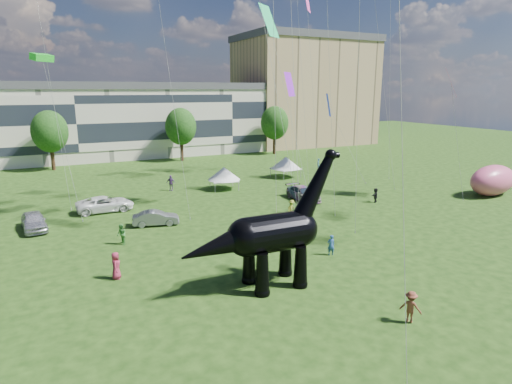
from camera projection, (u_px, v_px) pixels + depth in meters
name	position (u px, v px, depth m)	size (l,w,h in m)	color
ground	(320.00, 310.00, 23.61)	(220.00, 220.00, 0.00)	#16330C
terrace_row	(74.00, 125.00, 72.86)	(78.00, 11.00, 12.00)	beige
apartment_block	(304.00, 94.00, 94.93)	(28.00, 18.00, 22.00)	tan
tree_mid_left	(49.00, 128.00, 63.22)	(5.20, 5.20, 9.44)	#382314
tree_mid_right	(181.00, 124.00, 71.81)	(5.20, 5.20, 9.44)	#382314
tree_far_right	(275.00, 120.00, 79.55)	(5.20, 5.20, 9.44)	#382314
dinosaur_sculpture	(268.00, 236.00, 25.84)	(10.49, 2.92, 8.60)	black
car_silver	(34.00, 221.00, 36.92)	(1.86, 4.62, 1.57)	silver
car_grey	(156.00, 218.00, 38.24)	(1.42, 4.06, 1.34)	slate
car_white	(105.00, 204.00, 42.56)	(2.54, 5.50, 1.53)	white
car_dark	(303.00, 193.00, 47.02)	(2.06, 5.06, 1.47)	#595960
gazebo_near	(224.00, 174.00, 51.86)	(4.46, 4.46, 2.74)	white
gazebo_far	(286.00, 163.00, 59.01)	(4.66, 4.66, 2.85)	silver
inflatable_pink	(493.00, 180.00, 48.93)	(7.00, 3.50, 3.50)	#D6537D
visitors	(187.00, 225.00, 35.53)	(56.84, 39.70, 1.88)	#5A3578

